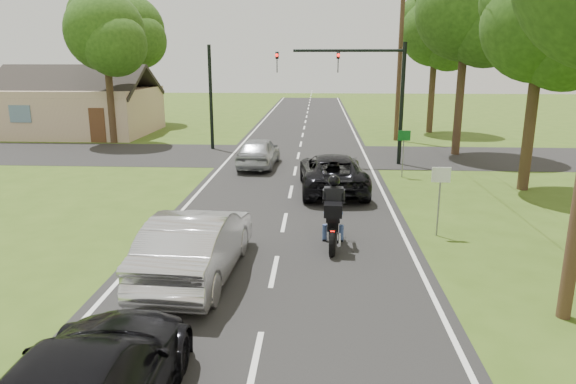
% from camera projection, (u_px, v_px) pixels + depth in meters
% --- Properties ---
extents(ground, '(140.00, 140.00, 0.00)m').
position_uv_depth(ground, '(274.00, 271.00, 12.94)').
color(ground, '#375016').
rests_on(ground, ground).
extents(road, '(8.00, 100.00, 0.01)m').
position_uv_depth(road, '(293.00, 181.00, 22.60)').
color(road, black).
rests_on(road, ground).
extents(cross_road, '(60.00, 7.00, 0.01)m').
position_uv_depth(cross_road, '(298.00, 156.00, 28.40)').
color(cross_road, black).
rests_on(cross_road, ground).
extents(motorcycle_rider, '(0.69, 2.44, 2.10)m').
position_uv_depth(motorcycle_rider, '(333.00, 219.00, 14.51)').
color(motorcycle_rider, black).
rests_on(motorcycle_rider, ground).
extents(dark_suv, '(2.83, 5.58, 1.51)m').
position_uv_depth(dark_suv, '(332.00, 172.00, 20.71)').
color(dark_suv, black).
rests_on(dark_suv, road).
extents(silver_sedan, '(2.05, 5.18, 1.68)m').
position_uv_depth(silver_sedan, '(197.00, 244.00, 12.45)').
color(silver_sedan, silver).
rests_on(silver_sedan, road).
extents(silver_suv, '(1.98, 4.43, 1.48)m').
position_uv_depth(silver_suv, '(259.00, 152.00, 25.34)').
color(silver_suv, '#A9ACB1').
rests_on(silver_suv, road).
extents(traffic_signal, '(6.38, 0.44, 6.00)m').
position_uv_depth(traffic_signal, '(365.00, 81.00, 25.24)').
color(traffic_signal, black).
rests_on(traffic_signal, ground).
extents(signal_pole_far, '(0.20, 0.20, 6.00)m').
position_uv_depth(signal_pole_far, '(211.00, 98.00, 29.87)').
color(signal_pole_far, black).
rests_on(signal_pole_far, ground).
extents(utility_pole_far, '(1.60, 0.28, 10.00)m').
position_uv_depth(utility_pole_far, '(400.00, 61.00, 32.58)').
color(utility_pole_far, '#513825').
rests_on(utility_pole_far, ground).
extents(sign_white, '(0.55, 0.07, 2.12)m').
position_uv_depth(sign_white, '(440.00, 185.00, 15.16)').
color(sign_white, slate).
rests_on(sign_white, ground).
extents(sign_green, '(0.55, 0.07, 2.12)m').
position_uv_depth(sign_green, '(404.00, 142.00, 22.88)').
color(sign_green, slate).
rests_on(sign_green, ground).
extents(tree_row_c, '(4.80, 4.65, 8.76)m').
position_uv_depth(tree_row_c, '(550.00, 31.00, 19.33)').
color(tree_row_c, '#332316').
rests_on(tree_row_c, ground).
extents(tree_row_d, '(5.76, 5.58, 10.45)m').
position_uv_depth(tree_row_d, '(474.00, 15.00, 26.76)').
color(tree_row_d, '#332316').
rests_on(tree_row_d, ground).
extents(tree_row_e, '(5.28, 5.12, 9.61)m').
position_uv_depth(tree_row_e, '(440.00, 35.00, 35.60)').
color(tree_row_e, '#332316').
rests_on(tree_row_e, ground).
extents(tree_left_near, '(5.12, 4.96, 9.22)m').
position_uv_depth(tree_left_near, '(108.00, 36.00, 31.08)').
color(tree_left_near, '#332316').
rests_on(tree_left_near, ground).
extents(tree_left_far, '(5.76, 5.58, 10.14)m').
position_uv_depth(tree_left_far, '(133.00, 34.00, 40.67)').
color(tree_left_far, '#332316').
rests_on(tree_left_far, ground).
extents(house, '(10.20, 8.00, 4.84)m').
position_uv_depth(house, '(79.00, 109.00, 36.58)').
color(house, tan).
rests_on(house, ground).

